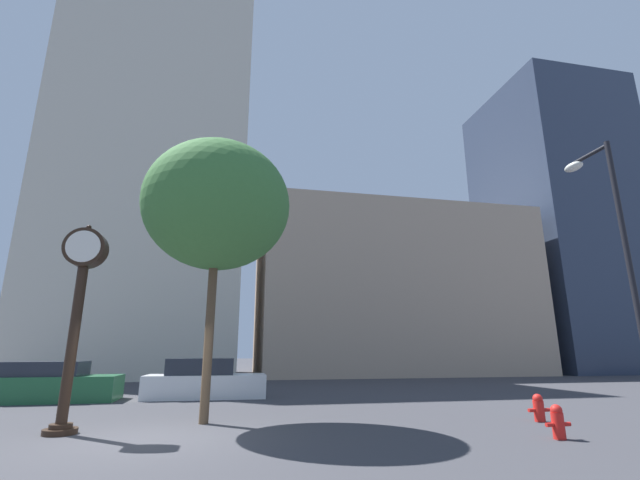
% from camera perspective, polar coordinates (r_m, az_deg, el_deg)
% --- Properties ---
extents(ground_plane, '(200.00, 200.00, 0.00)m').
position_cam_1_polar(ground_plane, '(10.40, -22.24, -23.40)').
color(ground_plane, '#38383D').
extents(building_tall_tower, '(13.72, 12.00, 28.67)m').
position_cam_1_polar(building_tall_tower, '(36.91, -20.93, 6.32)').
color(building_tall_tower, beige).
rests_on(building_tall_tower, ground_plane).
extents(building_storefront_row, '(21.62, 12.00, 12.92)m').
position_cam_1_polar(building_storefront_row, '(36.78, 9.08, -7.08)').
color(building_storefront_row, tan).
rests_on(building_storefront_row, ground_plane).
extents(building_glass_modern, '(10.74, 12.00, 27.00)m').
position_cam_1_polar(building_glass_modern, '(47.17, 29.02, 1.69)').
color(building_glass_modern, '#2D384C').
rests_on(building_glass_modern, ground_plane).
extents(street_clock, '(0.95, 0.71, 4.80)m').
position_cam_1_polar(street_clock, '(11.72, -29.41, -6.36)').
color(street_clock, black).
rests_on(street_clock, ground_plane).
extents(car_green, '(4.64, 1.97, 1.40)m').
position_cam_1_polar(car_green, '(19.14, -32.35, -15.95)').
color(car_green, '#236038').
rests_on(car_green, ground_plane).
extents(car_white, '(4.61, 1.86, 1.49)m').
position_cam_1_polar(car_white, '(18.22, -15.13, -17.71)').
color(car_white, silver).
rests_on(car_white, ground_plane).
extents(fire_hydrant_near, '(0.61, 0.27, 0.68)m').
position_cam_1_polar(fire_hydrant_near, '(13.27, 27.13, -19.26)').
color(fire_hydrant_near, red).
rests_on(fire_hydrant_near, ground_plane).
extents(fire_hydrant_far, '(0.57, 0.25, 0.68)m').
position_cam_1_polar(fire_hydrant_far, '(10.91, 29.13, -20.38)').
color(fire_hydrant_far, red).
rests_on(fire_hydrant_far, ground_plane).
extents(street_lamp_right, '(0.36, 1.57, 7.23)m').
position_cam_1_polar(street_lamp_right, '(13.55, 34.37, 0.55)').
color(street_lamp_right, black).
rests_on(street_lamp_right, ground_plane).
extents(bare_tree, '(4.11, 4.11, 7.66)m').
position_cam_1_polar(bare_tree, '(12.58, -13.53, 4.47)').
color(bare_tree, brown).
rests_on(bare_tree, ground_plane).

